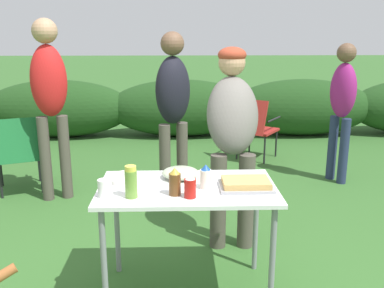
% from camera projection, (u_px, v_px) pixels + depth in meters
% --- Properties ---
extents(shrub_hedge, '(14.40, 0.90, 0.93)m').
position_uv_depth(shrub_hedge, '(181.00, 108.00, 7.01)').
color(shrub_hedge, '#1E4219').
rests_on(shrub_hedge, ground).
extents(folding_table, '(1.10, 0.64, 0.74)m').
position_uv_depth(folding_table, '(187.00, 198.00, 2.67)').
color(folding_table, white).
rests_on(folding_table, ground).
extents(food_tray, '(0.32, 0.23, 0.06)m').
position_uv_depth(food_tray, '(246.00, 184.00, 2.62)').
color(food_tray, '#9E9EA3').
rests_on(food_tray, folding_table).
extents(plate_stack, '(0.25, 0.25, 0.03)m').
position_uv_depth(plate_stack, '(126.00, 178.00, 2.76)').
color(plate_stack, white).
rests_on(plate_stack, folding_table).
extents(mixing_bowl, '(0.24, 0.24, 0.07)m').
position_uv_depth(mixing_bowl, '(180.00, 173.00, 2.80)').
color(mixing_bowl, '#ADBC99').
rests_on(mixing_bowl, folding_table).
extents(paper_cup_stack, '(0.08, 0.08, 0.10)m').
position_uv_depth(paper_cup_stack, '(105.00, 188.00, 2.47)').
color(paper_cup_stack, white).
rests_on(paper_cup_stack, folding_table).
extents(ketchup_bottle, '(0.07, 0.07, 0.14)m').
position_uv_depth(ketchup_bottle, '(190.00, 186.00, 2.46)').
color(ketchup_bottle, red).
rests_on(ketchup_bottle, folding_table).
extents(beer_bottle, '(0.07, 0.07, 0.17)m').
position_uv_depth(beer_bottle, '(175.00, 182.00, 2.50)').
color(beer_bottle, brown).
rests_on(beer_bottle, folding_table).
extents(relish_jar, '(0.07, 0.07, 0.19)m').
position_uv_depth(relish_jar, '(131.00, 182.00, 2.45)').
color(relish_jar, olive).
rests_on(relish_jar, folding_table).
extents(mayo_bottle, '(0.07, 0.07, 0.15)m').
position_uv_depth(mayo_bottle, '(206.00, 177.00, 2.60)').
color(mayo_bottle, silver).
rests_on(mayo_bottle, folding_table).
extents(standing_person_in_olive_jacket, '(0.40, 0.50, 1.56)m').
position_uv_depth(standing_person_in_olive_jacket, '(232.00, 127.00, 3.31)').
color(standing_person_in_olive_jacket, '#4C473D').
rests_on(standing_person_in_olive_jacket, ground).
extents(standing_person_with_beanie, '(0.34, 0.39, 1.56)m').
position_uv_depth(standing_person_with_beanie, '(342.00, 100.00, 4.72)').
color(standing_person_with_beanie, '#232D4C').
rests_on(standing_person_with_beanie, ground).
extents(standing_person_in_red_jacket, '(0.40, 0.34, 1.80)m').
position_uv_depth(standing_person_in_red_jacket, '(50.00, 92.00, 4.16)').
color(standing_person_in_red_jacket, '#4C473D').
rests_on(standing_person_in_red_jacket, ground).
extents(standing_person_in_dark_puffer, '(0.43, 0.38, 1.68)m').
position_uv_depth(standing_person_in_dark_puffer, '(173.00, 102.00, 4.11)').
color(standing_person_in_dark_puffer, '#4C473D').
rests_on(standing_person_in_dark_puffer, ground).
extents(camp_chair_green_behind_table, '(0.71, 0.75, 0.83)m').
position_uv_depth(camp_chair_green_behind_table, '(254.00, 126.00, 5.66)').
color(camp_chair_green_behind_table, maroon).
rests_on(camp_chair_green_behind_table, ground).
extents(camp_chair_near_hedge, '(0.64, 0.72, 0.83)m').
position_uv_depth(camp_chair_near_hedge, '(18.00, 151.00, 4.47)').
color(camp_chair_near_hedge, '#19602D').
rests_on(camp_chair_near_hedge, ground).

